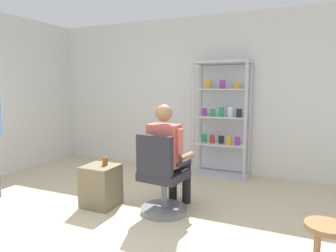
# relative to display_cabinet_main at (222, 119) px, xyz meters

# --- Properties ---
(ground_plane) EXTENTS (7.20, 7.20, 0.00)m
(ground_plane) POSITION_rel_display_cabinet_main_xyz_m (-0.40, -2.76, -0.96)
(ground_plane) COLOR #C6B793
(back_wall) EXTENTS (6.00, 0.10, 2.70)m
(back_wall) POSITION_rel_display_cabinet_main_xyz_m (-0.40, 0.24, 0.39)
(back_wall) COLOR silver
(back_wall) RESTS_ON ground
(display_cabinet_main) EXTENTS (0.90, 0.45, 1.90)m
(display_cabinet_main) POSITION_rel_display_cabinet_main_xyz_m (0.00, 0.00, 0.00)
(display_cabinet_main) COLOR #B7B7BC
(display_cabinet_main) RESTS_ON ground
(office_chair) EXTENTS (0.59, 0.56, 0.96)m
(office_chair) POSITION_rel_display_cabinet_main_xyz_m (-0.24, -1.86, -0.57)
(office_chair) COLOR slate
(office_chair) RESTS_ON ground
(seated_shopkeeper) EXTENTS (0.51, 0.59, 1.29)m
(seated_shopkeeper) POSITION_rel_display_cabinet_main_xyz_m (-0.22, -1.69, -0.25)
(seated_shopkeeper) COLOR black
(seated_shopkeeper) RESTS_ON ground
(storage_crate) EXTENTS (0.40, 0.40, 0.52)m
(storage_crate) POSITION_rel_display_cabinet_main_xyz_m (-1.04, -1.94, -0.70)
(storage_crate) COLOR #72664C
(storage_crate) RESTS_ON ground
(tea_glass) EXTENTS (0.07, 0.07, 0.10)m
(tea_glass) POSITION_rel_display_cabinet_main_xyz_m (-1.00, -1.90, -0.39)
(tea_glass) COLOR brown
(tea_glass) RESTS_ON storage_crate
(wooden_stool) EXTENTS (0.32, 0.32, 0.45)m
(wooden_stool) POSITION_rel_display_cabinet_main_xyz_m (1.43, -2.44, -0.61)
(wooden_stool) COLOR olive
(wooden_stool) RESTS_ON ground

